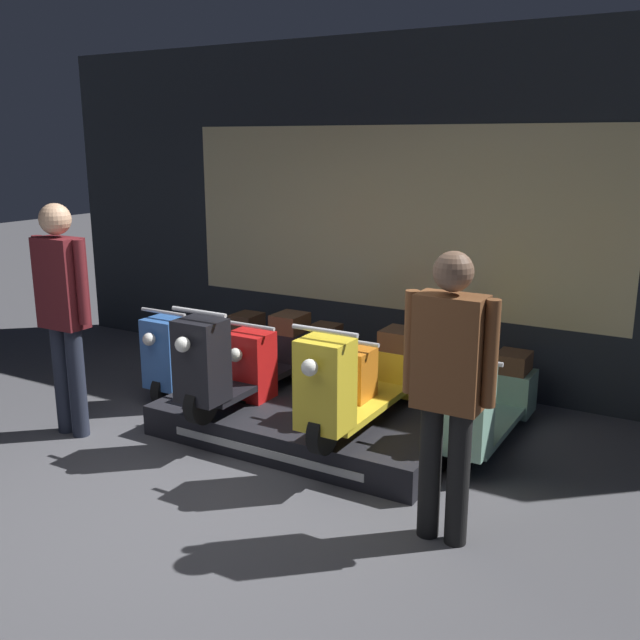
% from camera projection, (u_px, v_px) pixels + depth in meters
% --- Properties ---
extents(ground_plane, '(30.00, 30.00, 0.00)m').
position_uv_depth(ground_plane, '(176.00, 516.00, 4.42)').
color(ground_plane, '#4C4C51').
extents(shop_wall_back, '(7.94, 0.09, 3.20)m').
position_uv_depth(shop_wall_back, '(392.00, 214.00, 6.66)').
color(shop_wall_back, '#23282D').
rests_on(shop_wall_back, ground_plane).
extents(display_platform, '(2.29, 1.17, 0.24)m').
position_uv_depth(display_platform, '(306.00, 424.00, 5.56)').
color(display_platform, black).
rests_on(display_platform, ground_plane).
extents(scooter_display_left, '(0.48, 1.63, 0.86)m').
position_uv_depth(scooter_display_left, '(248.00, 359.00, 5.67)').
color(scooter_display_left, black).
rests_on(scooter_display_left, display_platform).
extents(scooter_display_right, '(0.48, 1.63, 0.86)m').
position_uv_depth(scooter_display_right, '(364.00, 380.00, 5.17)').
color(scooter_display_right, black).
rests_on(scooter_display_right, display_platform).
extents(scooter_backrow_0, '(0.48, 1.63, 0.86)m').
position_uv_depth(scooter_backrow_0, '(209.00, 352.00, 6.68)').
color(scooter_backrow_0, black).
rests_on(scooter_backrow_0, ground_plane).
extents(scooter_backrow_1, '(0.48, 1.63, 0.86)m').
position_uv_depth(scooter_backrow_1, '(289.00, 367.00, 6.24)').
color(scooter_backrow_1, black).
rests_on(scooter_backrow_1, ground_plane).
extents(scooter_backrow_2, '(0.48, 1.63, 0.86)m').
position_uv_depth(scooter_backrow_2, '(382.00, 384.00, 5.81)').
color(scooter_backrow_2, black).
rests_on(scooter_backrow_2, ground_plane).
extents(scooter_backrow_3, '(0.48, 1.63, 0.86)m').
position_uv_depth(scooter_backrow_3, '(490.00, 404.00, 5.37)').
color(scooter_backrow_3, black).
rests_on(scooter_backrow_3, ground_plane).
extents(person_left_browsing, '(0.53, 0.24, 1.82)m').
position_uv_depth(person_left_browsing, '(63.00, 304.00, 5.42)').
color(person_left_browsing, '#232838').
rests_on(person_left_browsing, ground_plane).
extents(person_right_browsing, '(0.54, 0.22, 1.70)m').
position_uv_depth(person_right_browsing, '(448.00, 379.00, 3.94)').
color(person_right_browsing, black).
rests_on(person_right_browsing, ground_plane).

